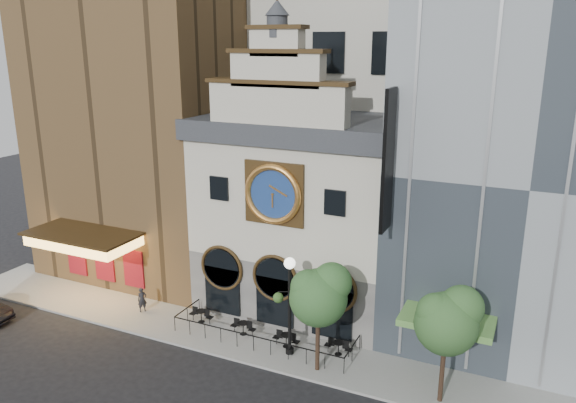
% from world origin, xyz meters
% --- Properties ---
extents(ground, '(120.00, 120.00, 0.00)m').
position_xyz_m(ground, '(0.00, 0.00, 0.00)').
color(ground, black).
rests_on(ground, ground).
extents(sidewalk, '(44.00, 5.00, 0.15)m').
position_xyz_m(sidewalk, '(0.00, 2.50, 0.07)').
color(sidewalk, gray).
rests_on(sidewalk, ground).
extents(clock_building, '(12.60, 8.78, 18.65)m').
position_xyz_m(clock_building, '(0.00, 7.82, 6.69)').
color(clock_building, '#605E5B').
rests_on(clock_building, ground).
extents(theater_building, '(14.00, 15.60, 25.00)m').
position_xyz_m(theater_building, '(-13.00, 9.96, 12.60)').
color(theater_building, brown).
rests_on(theater_building, ground).
extents(retail_building, '(14.00, 14.40, 20.00)m').
position_xyz_m(retail_building, '(12.99, 9.99, 10.14)').
color(retail_building, gray).
rests_on(retail_building, ground).
extents(cafe_railing, '(10.60, 2.60, 0.90)m').
position_xyz_m(cafe_railing, '(0.00, 2.50, 0.60)').
color(cafe_railing, black).
rests_on(cafe_railing, sidewalk).
extents(bistro_0, '(1.58, 0.68, 0.90)m').
position_xyz_m(bistro_0, '(-4.47, 2.76, 0.61)').
color(bistro_0, black).
rests_on(bistro_0, sidewalk).
extents(bistro_1, '(1.58, 0.68, 0.90)m').
position_xyz_m(bistro_1, '(-1.41, 2.54, 0.61)').
color(bistro_1, black).
rests_on(bistro_1, sidewalk).
extents(bistro_2, '(1.58, 0.68, 0.90)m').
position_xyz_m(bistro_2, '(1.46, 2.36, 0.61)').
color(bistro_2, black).
rests_on(bistro_2, sidewalk).
extents(bistro_3, '(1.58, 0.68, 0.90)m').
position_xyz_m(bistro_3, '(4.40, 2.82, 0.61)').
color(bistro_3, black).
rests_on(bistro_3, sidewalk).
extents(pedestrian, '(0.65, 0.70, 1.60)m').
position_xyz_m(pedestrian, '(-8.65, 2.39, 0.95)').
color(pedestrian, black).
rests_on(pedestrian, sidewalk).
extents(lamppost, '(1.71, 1.06, 5.65)m').
position_xyz_m(lamppost, '(1.92, 1.82, 3.64)').
color(lamppost, black).
rests_on(lamppost, sidewalk).
extents(tree_left, '(3.08, 2.97, 5.94)m').
position_xyz_m(tree_left, '(3.95, 1.03, 4.51)').
color(tree_left, '#382619').
rests_on(tree_left, sidewalk).
extents(tree_right, '(3.07, 2.95, 5.91)m').
position_xyz_m(tree_right, '(10.28, 1.05, 4.48)').
color(tree_right, '#382619').
rests_on(tree_right, sidewalk).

